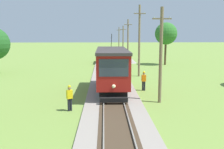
{
  "coord_description": "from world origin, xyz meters",
  "views": [
    {
      "loc": [
        -0.68,
        -2.33,
        5.26
      ],
      "look_at": [
        0.07,
        21.57,
        1.27
      ],
      "focal_mm": 40.83,
      "sensor_mm": 36.0,
      "label": 1
    }
  ],
  "objects_px": {
    "freight_car": "(108,54)",
    "utility_pole_horizon": "(119,39)",
    "red_tram": "(112,68)",
    "utility_pole_far": "(128,40)",
    "gravel_pile": "(129,60)",
    "utility_pole_distant": "(123,41)",
    "utility_pole_near_tram": "(161,55)",
    "utility_pole_mid": "(139,40)",
    "track_worker": "(70,97)",
    "second_worker": "(144,80)",
    "tree_right_near": "(166,34)"
  },
  "relations": [
    {
      "from": "red_tram",
      "to": "utility_pole_far",
      "type": "distance_m",
      "value": 23.24
    },
    {
      "from": "red_tram",
      "to": "utility_pole_distant",
      "type": "relative_size",
      "value": 1.29
    },
    {
      "from": "second_worker",
      "to": "tree_right_near",
      "type": "relative_size",
      "value": 0.26
    },
    {
      "from": "utility_pole_distant",
      "to": "track_worker",
      "type": "relative_size",
      "value": 3.72
    },
    {
      "from": "red_tram",
      "to": "utility_pole_mid",
      "type": "xyz_separation_m",
      "value": [
        3.5,
        8.54,
        2.1
      ]
    },
    {
      "from": "red_tram",
      "to": "second_worker",
      "type": "xyz_separation_m",
      "value": [
        2.9,
        0.81,
        -1.21
      ]
    },
    {
      "from": "utility_pole_near_tram",
      "to": "track_worker",
      "type": "distance_m",
      "value": 7.3
    },
    {
      "from": "freight_car",
      "to": "utility_pole_distant",
      "type": "distance_m",
      "value": 13.2
    },
    {
      "from": "utility_pole_near_tram",
      "to": "tree_right_near",
      "type": "distance_m",
      "value": 22.96
    },
    {
      "from": "utility_pole_mid",
      "to": "second_worker",
      "type": "bearing_deg",
      "value": -94.43
    },
    {
      "from": "utility_pole_distant",
      "to": "tree_right_near",
      "type": "xyz_separation_m",
      "value": [
        5.72,
        -15.37,
        1.59
      ]
    },
    {
      "from": "utility_pole_mid",
      "to": "track_worker",
      "type": "xyz_separation_m",
      "value": [
        -6.51,
        -13.62,
        -3.31
      ]
    },
    {
      "from": "utility_pole_distant",
      "to": "utility_pole_far",
      "type": "bearing_deg",
      "value": -90.0
    },
    {
      "from": "red_tram",
      "to": "utility_pole_mid",
      "type": "bearing_deg",
      "value": 67.69
    },
    {
      "from": "utility_pole_near_tram",
      "to": "utility_pole_far",
      "type": "xyz_separation_m",
      "value": [
        0.0,
        26.04,
        0.19
      ]
    },
    {
      "from": "red_tram",
      "to": "utility_pole_distant",
      "type": "height_order",
      "value": "utility_pole_distant"
    },
    {
      "from": "utility_pole_horizon",
      "to": "second_worker",
      "type": "distance_m",
      "value": 49.21
    },
    {
      "from": "utility_pole_near_tram",
      "to": "gravel_pile",
      "type": "distance_m",
      "value": 25.08
    },
    {
      "from": "freight_car",
      "to": "utility_pole_horizon",
      "type": "relative_size",
      "value": 0.79
    },
    {
      "from": "utility_pole_horizon",
      "to": "freight_car",
      "type": "bearing_deg",
      "value": -97.12
    },
    {
      "from": "utility_pole_near_tram",
      "to": "utility_pole_mid",
      "type": "distance_m",
      "value": 11.68
    },
    {
      "from": "utility_pole_horizon",
      "to": "red_tram",
      "type": "bearing_deg",
      "value": -94.01
    },
    {
      "from": "red_tram",
      "to": "track_worker",
      "type": "relative_size",
      "value": 4.79
    },
    {
      "from": "utility_pole_mid",
      "to": "tree_right_near",
      "type": "xyz_separation_m",
      "value": [
        5.72,
        10.54,
        0.7
      ]
    },
    {
      "from": "utility_pole_far",
      "to": "tree_right_near",
      "type": "height_order",
      "value": "utility_pole_far"
    },
    {
      "from": "utility_pole_near_tram",
      "to": "utility_pole_distant",
      "type": "xyz_separation_m",
      "value": [
        0.0,
        37.57,
        -0.21
      ]
    },
    {
      "from": "utility_pole_far",
      "to": "utility_pole_horizon",
      "type": "height_order",
      "value": "utility_pole_far"
    },
    {
      "from": "utility_pole_far",
      "to": "gravel_pile",
      "type": "bearing_deg",
      "value": -83.2
    },
    {
      "from": "utility_pole_far",
      "to": "gravel_pile",
      "type": "height_order",
      "value": "utility_pole_far"
    },
    {
      "from": "utility_pole_far",
      "to": "second_worker",
      "type": "xyz_separation_m",
      "value": [
        -0.6,
        -22.11,
        -2.83
      ]
    },
    {
      "from": "red_tram",
      "to": "utility_pole_far",
      "type": "xyz_separation_m",
      "value": [
        3.5,
        22.92,
        1.62
      ]
    },
    {
      "from": "utility_pole_far",
      "to": "utility_pole_horizon",
      "type": "bearing_deg",
      "value": 90.0
    },
    {
      "from": "utility_pole_far",
      "to": "second_worker",
      "type": "relative_size",
      "value": 4.17
    },
    {
      "from": "red_tram",
      "to": "tree_right_near",
      "type": "distance_m",
      "value": 21.38
    },
    {
      "from": "utility_pole_distant",
      "to": "red_tram",
      "type": "bearing_deg",
      "value": -95.81
    },
    {
      "from": "red_tram",
      "to": "gravel_pile",
      "type": "relative_size",
      "value": 3.29
    },
    {
      "from": "utility_pole_far",
      "to": "utility_pole_distant",
      "type": "height_order",
      "value": "utility_pole_far"
    },
    {
      "from": "utility_pole_far",
      "to": "utility_pole_distant",
      "type": "xyz_separation_m",
      "value": [
        0.0,
        11.53,
        -0.4
      ]
    },
    {
      "from": "utility_pole_horizon",
      "to": "tree_right_near",
      "type": "xyz_separation_m",
      "value": [
        5.72,
        -30.88,
        1.6
      ]
    },
    {
      "from": "utility_pole_far",
      "to": "track_worker",
      "type": "height_order",
      "value": "utility_pole_far"
    },
    {
      "from": "freight_car",
      "to": "utility_pole_far",
      "type": "xyz_separation_m",
      "value": [
        3.51,
        1.06,
        2.26
      ]
    },
    {
      "from": "freight_car",
      "to": "second_worker",
      "type": "height_order",
      "value": "freight_car"
    },
    {
      "from": "utility_pole_mid",
      "to": "freight_car",
      "type": "bearing_deg",
      "value": 104.75
    },
    {
      "from": "track_worker",
      "to": "utility_pole_near_tram",
      "type": "bearing_deg",
      "value": -102.41
    },
    {
      "from": "utility_pole_mid",
      "to": "gravel_pile",
      "type": "distance_m",
      "value": 13.75
    },
    {
      "from": "utility_pole_distant",
      "to": "freight_car",
      "type": "bearing_deg",
      "value": -105.57
    },
    {
      "from": "freight_car",
      "to": "utility_pole_near_tram",
      "type": "xyz_separation_m",
      "value": [
        3.51,
        -24.98,
        2.07
      ]
    },
    {
      "from": "utility_pole_distant",
      "to": "utility_pole_horizon",
      "type": "distance_m",
      "value": 15.5
    },
    {
      "from": "red_tram",
      "to": "gravel_pile",
      "type": "xyz_separation_m",
      "value": [
        3.64,
        21.78,
        -1.62
      ]
    },
    {
      "from": "red_tram",
      "to": "utility_pole_horizon",
      "type": "xyz_separation_m",
      "value": [
        3.5,
        49.96,
        1.21
      ]
    }
  ]
}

